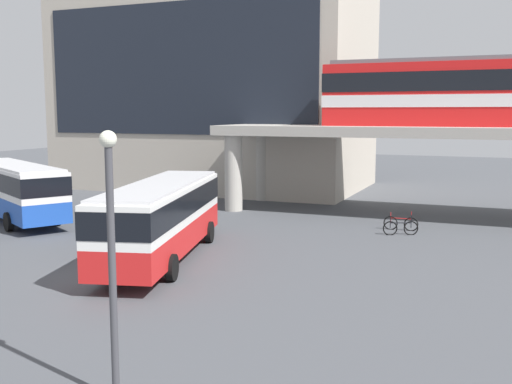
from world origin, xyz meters
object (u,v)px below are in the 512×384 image
at_px(station_building, 217,85).
at_px(train, 508,91).
at_px(bicycle_black, 401,228).
at_px(bus_secondary, 14,186).
at_px(bicycle_red, 401,223).
at_px(bus_main, 162,213).

relative_size(station_building, train, 1.16).
bearing_deg(bicycle_black, bus_secondary, -168.99).
xyz_separation_m(bicycle_black, bicycle_red, (-0.19, 1.28, 0.00)).
relative_size(train, bus_secondary, 1.89).
height_order(bus_main, bicycle_black, bus_main).
bearing_deg(bus_main, station_building, 110.70).
height_order(station_building, bus_main, station_building).
xyz_separation_m(bus_main, bicycle_black, (8.41, 8.89, -1.63)).
height_order(bicycle_black, bicycle_red, same).
distance_m(bus_secondary, bicycle_red, 21.51).
xyz_separation_m(station_building, bus_main, (9.07, -24.02, -6.39)).
bearing_deg(bus_secondary, bicycle_black, 11.01).
height_order(station_building, bus_secondary, station_building).
bearing_deg(bus_secondary, train, 21.93).
bearing_deg(bus_secondary, bicycle_red, 14.46).
distance_m(bus_main, bicycle_black, 12.35).
height_order(train, bus_main, train).
relative_size(bus_main, bicycle_red, 6.32).
bearing_deg(bicycle_black, bicycle_red, 98.37).
height_order(train, bicycle_red, train).
bearing_deg(bicycle_black, bus_main, -133.39).
bearing_deg(bus_main, bus_secondary, 159.01).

